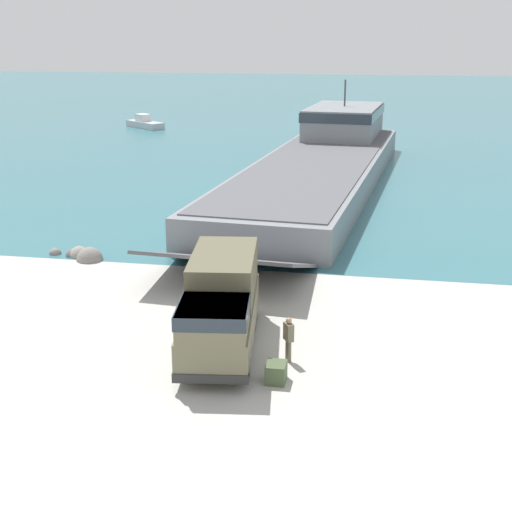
# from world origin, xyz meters

# --- Properties ---
(ground_plane) EXTENTS (240.00, 240.00, 0.00)m
(ground_plane) POSITION_xyz_m (0.00, 0.00, 0.00)
(ground_plane) COLOR #B7B5AD
(water_surface) EXTENTS (240.00, 180.00, 0.01)m
(water_surface) POSITION_xyz_m (0.00, 95.45, 0.00)
(water_surface) COLOR #336B75
(water_surface) RESTS_ON ground_plane
(landing_craft) EXTENTS (11.94, 45.95, 7.21)m
(landing_craft) POSITION_xyz_m (1.80, 29.65, 1.70)
(landing_craft) COLOR gray
(landing_craft) RESTS_ON ground_plane
(military_truck) EXTENTS (3.41, 7.60, 3.31)m
(military_truck) POSITION_xyz_m (1.03, -3.62, 1.69)
(military_truck) COLOR #6B664C
(military_truck) RESTS_ON ground_plane
(soldier_on_ramp) EXTENTS (0.44, 0.50, 1.68)m
(soldier_on_ramp) POSITION_xyz_m (3.66, -4.40, 0.97)
(soldier_on_ramp) COLOR #6B664C
(soldier_on_ramp) RESTS_ON ground_plane
(moored_boat_a) EXTENTS (5.85, 5.14, 1.67)m
(moored_boat_a) POSITION_xyz_m (-23.20, 58.22, 0.55)
(moored_boat_a) COLOR #B7BABF
(moored_boat_a) RESTS_ON ground_plane
(cargo_crate) EXTENTS (0.68, 0.81, 0.67)m
(cargo_crate) POSITION_xyz_m (3.47, -6.03, 0.33)
(cargo_crate) COLOR #475638
(cargo_crate) RESTS_ON ground_plane
(shoreline_rock_a) EXTENTS (1.08, 1.08, 1.08)m
(shoreline_rock_a) POSITION_xyz_m (-8.93, 6.11, 0.00)
(shoreline_rock_a) COLOR gray
(shoreline_rock_a) RESTS_ON ground_plane
(shoreline_rock_b) EXTENTS (1.38, 1.38, 1.38)m
(shoreline_rock_b) POSITION_xyz_m (-8.12, 5.56, 0.00)
(shoreline_rock_b) COLOR gray
(shoreline_rock_b) RESTS_ON ground_plane
(shoreline_rock_c) EXTENTS (0.78, 0.78, 0.78)m
(shoreline_rock_c) POSITION_xyz_m (-9.29, 6.11, 0.00)
(shoreline_rock_c) COLOR #66605B
(shoreline_rock_c) RESTS_ON ground_plane
(shoreline_rock_d) EXTENTS (0.66, 0.66, 0.66)m
(shoreline_rock_d) POSITION_xyz_m (-10.37, 6.25, 0.00)
(shoreline_rock_d) COLOR gray
(shoreline_rock_d) RESTS_ON ground_plane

